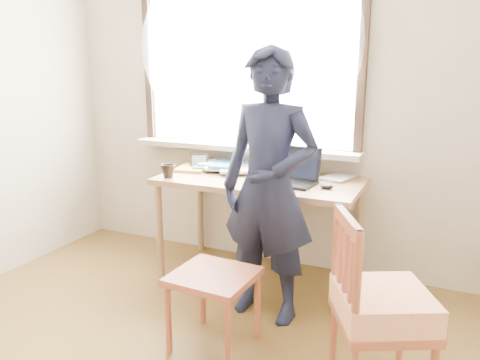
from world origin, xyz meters
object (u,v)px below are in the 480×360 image
at_px(mug_dark, 168,171).
at_px(person, 269,187).
at_px(work_chair, 214,285).
at_px(laptop, 292,174).
at_px(side_chair, 380,307).
at_px(mug_white, 261,166).
at_px(desk, 260,189).

xyz_separation_m(mug_dark, person, (0.85, -0.20, 0.02)).
bearing_deg(work_chair, person, 72.36).
distance_m(laptop, side_chair, 1.27).
distance_m(mug_dark, work_chair, 1.07).
relative_size(mug_white, side_chair, 0.14).
xyz_separation_m(laptop, mug_dark, (-0.85, -0.22, -0.01)).
bearing_deg(laptop, side_chair, -52.33).
bearing_deg(desk, side_chair, -45.09).
bearing_deg(desk, person, -62.11).
bearing_deg(desk, work_chair, -83.99).
height_order(laptop, person, person).
bearing_deg(side_chair, desk, 134.91).
bearing_deg(side_chair, mug_dark, 155.13).
xyz_separation_m(mug_white, side_chair, (1.05, -1.18, -0.34)).
xyz_separation_m(desk, side_chair, (0.99, -1.00, -0.21)).
relative_size(work_chair, side_chair, 0.50).
bearing_deg(side_chair, work_chair, 175.08).
relative_size(mug_dark, side_chair, 0.11).
relative_size(mug_dark, person, 0.06).
height_order(mug_white, mug_dark, mug_white).
xyz_separation_m(mug_white, mug_dark, (-0.55, -0.43, -0.00)).
height_order(mug_white, side_chair, side_chair).
bearing_deg(laptop, mug_white, 145.73).
relative_size(desk, side_chair, 1.57).
height_order(laptop, mug_dark, laptop).
xyz_separation_m(laptop, side_chair, (0.75, -0.97, -0.35)).
distance_m(work_chair, person, 0.67).
distance_m(laptop, person, 0.43).
bearing_deg(laptop, work_chair, -99.58).
height_order(laptop, side_chair, laptop).
bearing_deg(mug_white, side_chair, -48.13).
relative_size(desk, mug_dark, 13.79).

